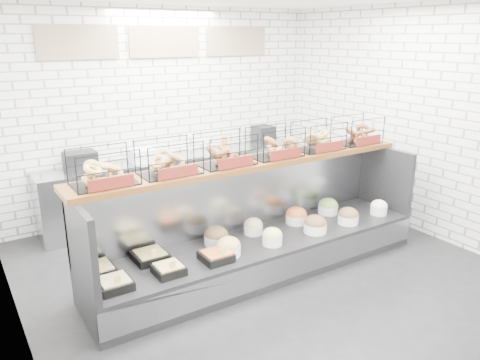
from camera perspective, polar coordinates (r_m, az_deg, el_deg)
ground at (r=5.29m, az=4.49°, el=-12.16°), size 5.50×5.50×0.00m
room_shell at (r=5.13m, az=0.91°, el=11.26°), size 5.02×5.51×3.01m
display_case at (r=5.38m, az=2.35°, el=-7.63°), size 4.00×0.90×1.20m
bagel_shelf at (r=5.17m, az=1.38°, el=3.72°), size 4.10×0.50×0.40m
prep_counter at (r=7.03m, az=-7.45°, el=-0.50°), size 4.00×0.60×1.20m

